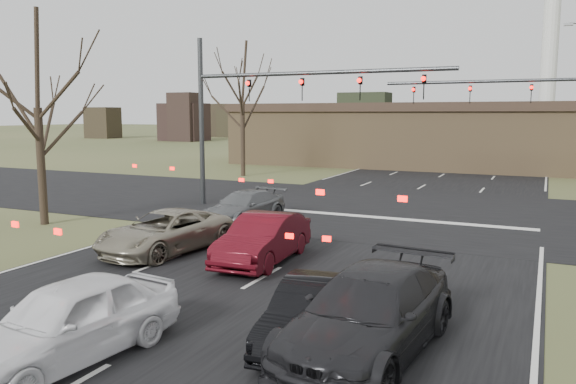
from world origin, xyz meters
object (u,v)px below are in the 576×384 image
mast_arm_near (261,100)px  mast_arm_far (537,103)px  car_silver_suv (165,232)px  building (483,136)px  car_black_hatch (314,312)px  car_charcoal_sedan (369,313)px  car_white_sedan (68,321)px  car_red_ahead (263,239)px  car_grey_ahead (244,207)px

mast_arm_near → mast_arm_far: bearing=41.2°
car_silver_suv → building: bearing=87.0°
car_black_hatch → car_charcoal_sedan: bearing=-4.2°
car_silver_suv → car_charcoal_sedan: (8.18, -4.66, 0.09)m
building → car_charcoal_sedan: bearing=-87.0°
car_black_hatch → car_charcoal_sedan: car_charcoal_sedan is taller
car_silver_suv → car_black_hatch: (7.08, -4.69, -0.05)m
mast_arm_far → mast_arm_near: bearing=-138.8°
building → car_white_sedan: (-2.81, -40.99, -1.92)m
car_white_sedan → car_red_ahead: bearing=96.4°
car_black_hatch → car_grey_ahead: car_grey_ahead is taller
mast_arm_far → car_black_hatch: 24.04m
mast_arm_near → car_grey_ahead: size_ratio=2.76×
car_silver_suv → car_white_sedan: size_ratio=1.10×
mast_arm_near → mast_arm_far: (11.41, 10.00, -0.06)m
car_black_hatch → car_grey_ahead: 12.52m
car_grey_ahead → car_red_ahead: bearing=-48.7°
building → car_grey_ahead: bearing=-102.7°
car_charcoal_sedan → car_red_ahead: 6.83m
mast_arm_near → mast_arm_far: same height
car_charcoal_sedan → mast_arm_near: bearing=130.5°
mast_arm_far → car_red_ahead: mast_arm_far is taller
building → car_black_hatch: (0.89, -38.41, -2.04)m
car_grey_ahead → mast_arm_far: bearing=58.1°
mast_arm_far → car_red_ahead: (-6.94, -18.48, -4.30)m
mast_arm_far → car_charcoal_sedan: (-2.18, -23.38, -4.26)m
building → car_black_hatch: bearing=-88.7°
mast_arm_near → car_white_sedan: 17.15m
car_silver_suv → car_red_ahead: (3.43, 0.23, 0.05)m
car_grey_ahead → car_red_ahead: 6.39m
mast_arm_far → car_black_hatch: (-3.29, -23.41, -4.40)m
mast_arm_far → car_white_sedan: bearing=-105.1°
building → car_silver_suv: size_ratio=8.80×
car_charcoal_sedan → car_grey_ahead: car_charcoal_sedan is taller
building → car_silver_suv: (-6.18, -33.71, -2.00)m
car_black_hatch → car_red_ahead: car_red_ahead is taller
mast_arm_near → car_charcoal_sedan: size_ratio=2.31×
car_silver_suv → car_white_sedan: 8.02m
car_red_ahead → car_silver_suv: bearing=-179.6°
car_grey_ahead → car_red_ahead: size_ratio=1.01×
car_silver_suv → car_red_ahead: bearing=11.3°
building → car_white_sedan: building is taller
mast_arm_near → car_charcoal_sedan: (9.23, -13.38, -4.31)m
car_silver_suv → car_grey_ahead: 5.50m
mast_arm_near → car_black_hatch: mast_arm_near is taller
car_grey_ahead → car_red_ahead: (3.62, -5.27, 0.08)m
car_red_ahead → car_grey_ahead: bearing=121.0°
car_white_sedan → car_black_hatch: (3.71, 2.58, -0.12)m
car_white_sedan → mast_arm_near: bearing=112.3°
car_silver_suv → car_white_sedan: bearing=-57.8°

